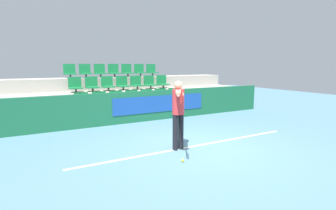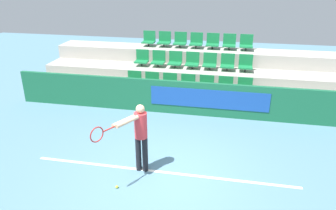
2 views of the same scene
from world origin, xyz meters
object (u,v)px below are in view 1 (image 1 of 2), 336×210
stadium_chair_2 (117,100)px  stadium_chair_13 (163,82)px  stadium_chair_0 (82,102)px  stadium_chair_7 (75,86)px  stadium_chair_14 (70,72)px  stadium_chair_10 (123,84)px  stadium_chair_3 (133,99)px  stadium_chair_9 (108,84)px  stadium_chair_18 (127,71)px  stadium_chair_19 (140,71)px  stadium_chair_1 (100,101)px  stadium_chair_17 (114,71)px  stadium_chair_8 (92,85)px  stadium_chair_4 (148,98)px  tennis_player (178,109)px  stadium_chair_11 (137,83)px  stadium_chair_12 (150,83)px  stadium_chair_15 (85,72)px  tennis_ball (183,161)px  stadium_chair_16 (100,71)px  stadium_chair_20 (152,71)px  stadium_chair_6 (175,96)px  stadium_chair_5 (162,97)px

stadium_chair_2 → stadium_chair_13: (2.50, 1.09, 0.50)m
stadium_chair_0 → stadium_chair_7: stadium_chair_7 is taller
stadium_chair_0 → stadium_chair_14: bearing=90.0°
stadium_chair_10 → stadium_chair_3: bearing=-90.0°
stadium_chair_9 → stadium_chair_10: size_ratio=1.00×
stadium_chair_9 → stadium_chair_18: (1.25, 1.09, 0.50)m
stadium_chair_10 → stadium_chair_19: size_ratio=1.00×
stadium_chair_1 → stadium_chair_17: (1.25, 2.17, 0.99)m
stadium_chair_8 → stadium_chair_4: bearing=-30.1°
stadium_chair_3 → tennis_player: tennis_player is taller
stadium_chair_10 → stadium_chair_11: same height
stadium_chair_18 → stadium_chair_12: bearing=-60.1°
stadium_chair_15 → stadium_chair_18: same height
stadium_chair_0 → stadium_chair_2: 1.25m
tennis_ball → stadium_chair_16: bearing=88.3°
stadium_chair_9 → stadium_chair_16: bearing=90.0°
stadium_chair_10 → stadium_chair_13: (1.88, 0.00, 0.00)m
stadium_chair_4 → stadium_chair_20: 2.70m
stadium_chair_1 → stadium_chair_17: stadium_chair_17 is taller
stadium_chair_6 → stadium_chair_11: bearing=139.0°
stadium_chair_12 → stadium_chair_17: (-1.25, 1.09, 0.50)m
tennis_player → stadium_chair_4: bearing=103.3°
stadium_chair_7 → stadium_chair_8: size_ratio=1.00×
stadium_chair_2 → stadium_chair_16: bearing=90.0°
stadium_chair_14 → stadium_chair_20: (3.75, 0.00, 0.00)m
stadium_chair_14 → stadium_chair_18: size_ratio=1.00×
stadium_chair_3 → tennis_player: size_ratio=0.35×
stadium_chair_7 → stadium_chair_16: bearing=41.0°
stadium_chair_4 → stadium_chair_9: stadium_chair_9 is taller
stadium_chair_20 → stadium_chair_18: bearing=180.0°
stadium_chair_11 → stadium_chair_14: stadium_chair_14 is taller
stadium_chair_5 → stadium_chair_18: bearing=106.0°
stadium_chair_6 → stadium_chair_18: bearing=119.9°
stadium_chair_14 → tennis_ball: stadium_chair_14 is taller
stadium_chair_14 → stadium_chair_15: same height
tennis_ball → stadium_chair_10: bearing=82.1°
stadium_chair_5 → stadium_chair_15: stadium_chair_15 is taller
stadium_chair_7 → stadium_chair_17: bearing=30.1°
stadium_chair_12 → stadium_chair_18: (-0.63, 1.09, 0.50)m
stadium_chair_3 → stadium_chair_15: size_ratio=1.00×
stadium_chair_6 → stadium_chair_16: size_ratio=1.00×
stadium_chair_3 → stadium_chair_19: size_ratio=1.00×
stadium_chair_4 → stadium_chair_9: size_ratio=1.00×
stadium_chair_7 → stadium_chair_11: (2.50, 0.00, 0.00)m
stadium_chair_1 → stadium_chair_17: size_ratio=1.00×
stadium_chair_4 → tennis_player: (-1.14, -4.15, 0.26)m
stadium_chair_13 → tennis_player: bearing=-114.5°
stadium_chair_18 → stadium_chair_20: bearing=0.0°
stadium_chair_15 → tennis_ball: 7.25m
stadium_chair_0 → stadium_chair_14: size_ratio=1.00×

